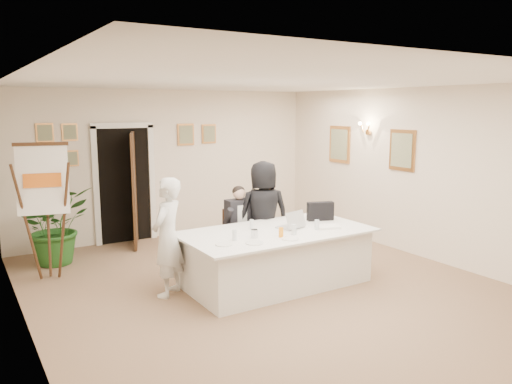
{
  "coord_description": "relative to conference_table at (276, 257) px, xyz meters",
  "views": [
    {
      "loc": [
        -3.59,
        -5.51,
        2.47
      ],
      "look_at": [
        0.18,
        0.6,
        1.25
      ],
      "focal_mm": 35.0,
      "sensor_mm": 36.0,
      "label": 1
    }
  ],
  "objects": [
    {
      "name": "ceiling",
      "position": [
        -0.2,
        -0.09,
        2.41
      ],
      "size": [
        6.0,
        7.0,
        0.02
      ],
      "primitive_type": "cube",
      "color": "white",
      "rests_on": "wall_back"
    },
    {
      "name": "conference_table",
      "position": [
        0.0,
        0.0,
        0.0
      ],
      "size": [
        2.65,
        1.41,
        0.78
      ],
      "color": "white",
      "rests_on": "floor"
    },
    {
      "name": "standing_man",
      "position": [
        -1.44,
        0.41,
        0.4
      ],
      "size": [
        0.68,
        0.67,
        1.58
      ],
      "primitive_type": "imported",
      "rotation": [
        0.0,
        0.0,
        3.87
      ],
      "color": "silver",
      "rests_on": "floor"
    },
    {
      "name": "pictures_right_wall",
      "position": [
        2.77,
        1.11,
        1.36
      ],
      "size": [
        0.06,
        2.2,
        0.8
      ],
      "primitive_type": null,
      "color": "#C18142",
      "rests_on": "wall_right"
    },
    {
      "name": "steel_jug",
      "position": [
        -0.46,
        -0.17,
        0.44
      ],
      "size": [
        0.11,
        0.11,
        0.11
      ],
      "primitive_type": "cylinder",
      "rotation": [
        0.0,
        0.0,
        -0.25
      ],
      "color": "silver",
      "rests_on": "conference_table"
    },
    {
      "name": "paper_stack",
      "position": [
        0.71,
        -0.26,
        0.4
      ],
      "size": [
        0.38,
        0.32,
        0.03
      ],
      "primitive_type": "cube",
      "rotation": [
        0.0,
        0.0,
        -0.32
      ],
      "color": "white",
      "rests_on": "conference_table"
    },
    {
      "name": "plate_left",
      "position": [
        -0.96,
        -0.27,
        0.39
      ],
      "size": [
        0.26,
        0.26,
        0.01
      ],
      "primitive_type": "cylinder",
      "rotation": [
        0.0,
        0.0,
        0.15
      ],
      "color": "white",
      "rests_on": "conference_table"
    },
    {
      "name": "seated_man",
      "position": [
        -0.02,
        0.97,
        0.25
      ],
      "size": [
        0.67,
        0.69,
        1.29
      ],
      "primitive_type": null,
      "rotation": [
        0.0,
        0.0,
        0.21
      ],
      "color": "black",
      "rests_on": "floor"
    },
    {
      "name": "flip_chart",
      "position": [
        -2.69,
        1.86,
        0.51
      ],
      "size": [
        0.71,
        0.5,
        1.95
      ],
      "color": "#331D10",
      "rests_on": "floor"
    },
    {
      "name": "potted_palm",
      "position": [
        -2.46,
        2.65,
        0.21
      ],
      "size": [
        1.42,
        1.36,
        1.21
      ],
      "primitive_type": "imported",
      "rotation": [
        0.0,
        0.0,
        0.53
      ],
      "color": "#1F511B",
      "rests_on": "floor"
    },
    {
      "name": "floor",
      "position": [
        -0.2,
        -0.09,
        -0.39
      ],
      "size": [
        7.0,
        7.0,
        0.0
      ],
      "primitive_type": "plane",
      "color": "brown",
      "rests_on": "ground"
    },
    {
      "name": "glass_a",
      "position": [
        -0.75,
        -0.15,
        0.45
      ],
      "size": [
        0.07,
        0.07,
        0.14
      ],
      "primitive_type": "cylinder",
      "rotation": [
        0.0,
        0.0,
        0.18
      ],
      "color": "silver",
      "rests_on": "conference_table"
    },
    {
      "name": "glass_c",
      "position": [
        0.52,
        -0.25,
        0.45
      ],
      "size": [
        0.08,
        0.08,
        0.14
      ],
      "primitive_type": "cylinder",
      "rotation": [
        0.0,
        0.0,
        0.17
      ],
      "color": "silver",
      "rests_on": "conference_table"
    },
    {
      "name": "laptop",
      "position": [
        0.27,
        0.05,
        0.52
      ],
      "size": [
        0.45,
        0.46,
        0.28
      ],
      "primitive_type": null,
      "rotation": [
        0.0,
        0.0,
        0.25
      ],
      "color": "#B7BABC",
      "rests_on": "conference_table"
    },
    {
      "name": "wall_back",
      "position": [
        -0.2,
        3.41,
        1.01
      ],
      "size": [
        6.0,
        0.1,
        2.8
      ],
      "primitive_type": "cube",
      "color": "#F2E2CC",
      "rests_on": "floor"
    },
    {
      "name": "wall_right",
      "position": [
        2.8,
        -0.09,
        1.01
      ],
      "size": [
        0.1,
        7.0,
        2.8
      ],
      "primitive_type": "cube",
      "color": "#F2E2CC",
      "rests_on": "floor"
    },
    {
      "name": "glass_b",
      "position": [
        0.08,
        -0.31,
        0.45
      ],
      "size": [
        0.08,
        0.08,
        0.14
      ],
      "primitive_type": "cylinder",
      "rotation": [
        0.0,
        0.0,
        0.32
      ],
      "color": "silver",
      "rests_on": "conference_table"
    },
    {
      "name": "standing_woman",
      "position": [
        0.3,
        0.81,
        0.44
      ],
      "size": [
        0.93,
        0.74,
        1.66
      ],
      "primitive_type": "imported",
      "rotation": [
        0.0,
        0.0,
        2.85
      ],
      "color": "black",
      "rests_on": "floor"
    },
    {
      "name": "wall_left",
      "position": [
        -3.2,
        -0.09,
        1.01
      ],
      "size": [
        0.1,
        7.0,
        2.8
      ],
      "primitive_type": "cube",
      "color": "#F2E2CC",
      "rests_on": "floor"
    },
    {
      "name": "glass_d",
      "position": [
        -0.25,
        0.24,
        0.45
      ],
      "size": [
        0.07,
        0.07,
        0.14
      ],
      "primitive_type": "cylinder",
      "rotation": [
        0.0,
        0.0,
        0.18
      ],
      "color": "silver",
      "rests_on": "conference_table"
    },
    {
      "name": "pictures_back_wall",
      "position": [
        -1.0,
        3.38,
        1.46
      ],
      "size": [
        3.4,
        0.06,
        0.8
      ],
      "primitive_type": null,
      "color": "#C18142",
      "rests_on": "wall_back"
    },
    {
      "name": "plate_mid",
      "position": [
        -0.61,
        -0.41,
        0.39
      ],
      "size": [
        0.29,
        0.29,
        0.01
      ],
      "primitive_type": "cylinder",
      "rotation": [
        0.0,
        0.0,
        -0.28
      ],
      "color": "white",
      "rests_on": "conference_table"
    },
    {
      "name": "wall_sconce",
      "position": [
        2.7,
        1.11,
        1.71
      ],
      "size": [
        0.2,
        0.3,
        0.24
      ],
      "primitive_type": null,
      "color": "#BF833D",
      "rests_on": "wall_right"
    },
    {
      "name": "laptop_bag",
      "position": [
        0.93,
        0.18,
        0.52
      ],
      "size": [
        0.42,
        0.24,
        0.28
      ],
      "primitive_type": "cube",
      "rotation": [
        0.0,
        0.0,
        -0.33
      ],
      "color": "black",
      "rests_on": "conference_table"
    },
    {
      "name": "doorway",
      "position": [
        -1.08,
        3.23,
        0.65
      ],
      "size": [
        1.14,
        0.86,
        2.2
      ],
      "color": "black",
      "rests_on": "floor"
    },
    {
      "name": "plate_near",
      "position": [
        -0.1,
        -0.48,
        0.39
      ],
      "size": [
        0.25,
        0.25,
        0.01
      ],
      "primitive_type": "cylinder",
      "rotation": [
        0.0,
        0.0,
        0.06
      ],
      "color": "white",
      "rests_on": "conference_table"
    },
    {
      "name": "oj_glass",
      "position": [
        -0.14,
        -0.33,
        0.45
      ],
      "size": [
        0.08,
        0.08,
        0.13
      ],
      "primitive_type": "cylinder",
      "rotation": [
        0.0,
        0.0,
        -0.34
      ],
      "color": "orange",
      "rests_on": "conference_table"
    }
  ]
}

